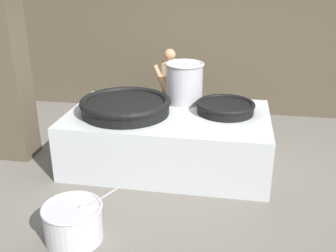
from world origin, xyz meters
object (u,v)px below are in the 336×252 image
Objects in this scene: giant_wok_far at (225,107)px; giant_wok_near at (125,105)px; cook at (169,87)px; stock_pot at (185,82)px; prep_bowl_vegetables at (73,221)px.

giant_wok_near is at bearing -169.18° from giant_wok_far.
giant_wok_near is 1.42m from giant_wok_far.
giant_wok_near is at bearing 84.40° from cook.
giant_wok_near reaches higher than giant_wok_far.
cook reaches higher than stock_pot.
giant_wok_near reaches higher than prep_bowl_vegetables.
cook is at bearing 75.29° from giant_wok_near.
giant_wok_near is 1.51m from cook.
prep_bowl_vegetables is (-0.10, -1.82, -0.69)m from giant_wok_near.
stock_pot is at bearing 70.93° from prep_bowl_vegetables.
stock_pot is at bearing 149.72° from giant_wok_far.
stock_pot is 0.74× the size of prep_bowl_vegetables.
prep_bowl_vegetables is at bearing -109.07° from stock_pot.
prep_bowl_vegetables is at bearing -125.62° from giant_wok_far.
giant_wok_far is at bearing 54.38° from prep_bowl_vegetables.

